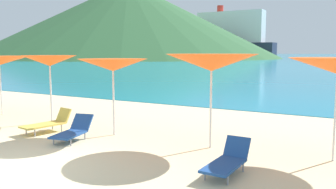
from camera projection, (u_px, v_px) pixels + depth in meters
ground_plane at (200, 110)px, 15.68m from camera, size 50.00×100.00×0.30m
headland_hill at (129, 20)px, 144.58m from camera, size 121.21×121.21×30.43m
umbrella_2 at (50, 61)px, 12.06m from camera, size 1.94×1.94×2.31m
umbrella_3 at (113, 65)px, 10.18m from camera, size 2.06×2.06×2.23m
umbrella_4 at (211, 63)px, 8.78m from camera, size 2.52×2.52×2.37m
lounge_chair_0 at (48, 123)px, 10.74m from camera, size 0.81×1.56×0.67m
lounge_chair_2 at (73, 130)px, 9.75m from camera, size 0.89×1.52×0.64m
lounge_chair_5 at (228, 160)px, 7.07m from camera, size 0.58×1.47×0.64m
cruise_ship at (230, 37)px, 160.08m from camera, size 40.24×8.93×23.30m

